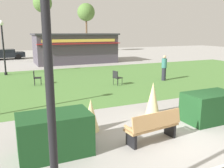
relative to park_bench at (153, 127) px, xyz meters
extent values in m
plane|color=#999691|center=(0.75, -0.23, -0.48)|extent=(80.00, 80.00, 0.00)
cube|color=#4C7A38|center=(0.75, 9.55, -0.48)|extent=(36.00, 12.00, 0.01)
cube|color=tan|center=(-0.01, 0.07, -0.03)|extent=(1.74, 0.66, 0.06)
cube|color=tan|center=(0.02, -0.15, 0.25)|extent=(1.70, 0.31, 0.44)
cube|color=black|center=(-0.73, -0.01, -0.26)|extent=(0.13, 0.45, 0.45)
cube|color=black|center=(0.72, 0.15, -0.26)|extent=(0.13, 0.45, 0.45)
cube|color=tan|center=(-0.81, -0.02, 0.09)|extent=(0.11, 0.44, 0.06)
cube|color=tan|center=(0.80, 0.15, 0.09)|extent=(0.11, 0.44, 0.06)
cube|color=#19421E|center=(-2.75, 0.47, 0.07)|extent=(1.86, 1.10, 1.11)
cube|color=#19421E|center=(2.83, 0.63, 0.05)|extent=(1.88, 1.10, 1.05)
cone|color=#D1BC7F|center=(-1.39, 1.53, 0.06)|extent=(0.54, 0.54, 1.07)
cone|color=#D1BC7F|center=(1.34, 2.06, 0.16)|extent=(0.57, 0.57, 1.29)
cylinder|color=black|center=(-3.25, -2.23, 1.35)|extent=(0.12, 0.12, 3.67)
cylinder|color=black|center=(-3.82, 14.06, -0.38)|extent=(0.22, 0.22, 0.20)
cylinder|color=black|center=(-3.82, 14.06, 1.35)|extent=(0.12, 0.12, 3.67)
sphere|color=white|center=(-3.82, 14.06, 3.35)|extent=(0.36, 0.36, 0.36)
cube|color=#47424C|center=(3.06, 19.37, 0.96)|extent=(8.19, 3.97, 2.88)
cube|color=#333338|center=(3.06, 19.37, 2.48)|extent=(8.49, 4.27, 0.16)
cube|color=maroon|center=(3.06, 17.20, 1.59)|extent=(8.29, 0.36, 0.08)
cube|color=#D8CC4C|center=(3.06, 17.36, 1.88)|extent=(7.37, 0.04, 0.28)
cube|color=black|center=(2.40, 7.46, -0.03)|extent=(0.54, 0.54, 0.04)
cube|color=black|center=(2.20, 7.40, 0.19)|extent=(0.16, 0.43, 0.44)
cylinder|color=black|center=(2.63, 7.33, -0.26)|extent=(0.03, 0.03, 0.45)
cylinder|color=black|center=(2.53, 7.69, -0.26)|extent=(0.03, 0.03, 0.45)
cylinder|color=black|center=(2.27, 7.22, -0.26)|extent=(0.03, 0.03, 0.45)
cylinder|color=black|center=(2.16, 7.59, -0.26)|extent=(0.03, 0.03, 0.45)
cube|color=black|center=(-2.07, 9.44, -0.03)|extent=(0.51, 0.51, 0.04)
cube|color=black|center=(-2.27, 9.47, 0.19)|extent=(0.11, 0.44, 0.44)
cylinder|color=black|center=(-1.92, 9.22, -0.26)|extent=(0.03, 0.03, 0.45)
cylinder|color=black|center=(-1.85, 9.59, -0.26)|extent=(0.03, 0.03, 0.45)
cylinder|color=black|center=(-2.29, 9.28, -0.26)|extent=(0.03, 0.03, 0.45)
cylinder|color=black|center=(-2.23, 9.66, -0.26)|extent=(0.03, 0.03, 0.45)
cylinder|color=#23232D|center=(5.83, 7.50, -0.06)|extent=(0.28, 0.28, 0.85)
cylinder|color=#336B66|center=(5.83, 7.50, 0.68)|extent=(0.34, 0.34, 0.62)
sphere|color=tan|center=(5.83, 7.50, 1.10)|extent=(0.22, 0.22, 0.22)
cube|color=black|center=(-3.70, 25.71, 0.07)|extent=(4.36, 2.21, 0.60)
cube|color=black|center=(-3.85, 25.70, 0.50)|extent=(2.46, 1.81, 0.44)
cylinder|color=black|center=(-2.50, 26.76, -0.16)|extent=(0.66, 0.28, 0.64)
cylinder|color=black|center=(-2.32, 24.93, -0.16)|extent=(0.66, 0.28, 0.64)
cylinder|color=brown|center=(2.07, 33.18, 2.70)|extent=(0.28, 0.28, 6.35)
sphere|color=#4C7233|center=(2.07, 33.18, 6.97)|extent=(2.80, 2.80, 2.80)
cylinder|color=brown|center=(8.69, 32.54, 2.12)|extent=(0.28, 0.28, 5.19)
sphere|color=#4C7233|center=(8.69, 32.54, 5.81)|extent=(2.80, 2.80, 2.80)
camera|label=1|loc=(-3.77, -5.48, 2.69)|focal=38.39mm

